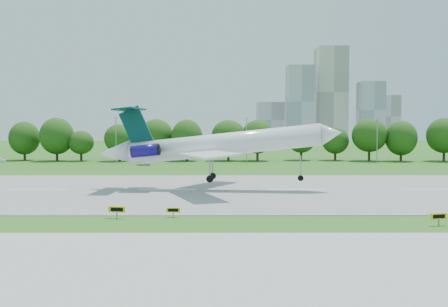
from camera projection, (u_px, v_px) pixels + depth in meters
ground at (140, 220)px, 51.84m from camera, size 600.00×600.00×0.00m
runway at (167, 190)px, 76.80m from camera, size 400.00×45.00×0.08m
taxiway at (96, 269)px, 33.86m from camera, size 400.00×23.00×0.08m
tree_line at (193, 139)px, 143.38m from camera, size 288.40×8.40×10.40m
light_poles at (181, 140)px, 133.38m from camera, size 175.90×0.25×12.19m
skyline at (326, 104)px, 440.53m from camera, size 127.00×52.00×80.00m
airliner at (212, 145)px, 76.59m from camera, size 37.60×27.17×11.66m
taxi_sign_left at (173, 210)px, 53.57m from camera, size 1.48×0.25×1.04m
taxi_sign_centre at (117, 210)px, 52.83m from camera, size 1.85×0.52×1.29m
taxi_sign_right at (439, 216)px, 48.96m from camera, size 1.77×0.57×1.24m
service_vehicle_b at (143, 163)px, 125.39m from camera, size 3.81×2.38×1.21m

